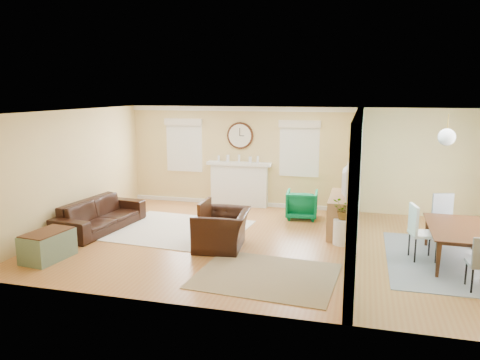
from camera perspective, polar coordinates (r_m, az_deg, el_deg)
name	(u,v)px	position (r m, az deg, el deg)	size (l,w,h in m)	color
floor	(275,244)	(9.40, 4.29, -7.78)	(9.00, 9.00, 0.00)	#A66330
wall_back	(297,158)	(11.99, 7.01, 2.62)	(9.00, 0.02, 2.60)	#D3B47A
wall_front	(235,220)	(6.21, -0.63, -4.95)	(9.00, 0.02, 2.60)	#D3B47A
wall_left	(72,170)	(10.81, -19.77, 1.17)	(0.02, 6.00, 2.60)	#D3B47A
ceiling	(277,112)	(8.92, 4.53, 8.27)	(9.00, 6.00, 0.02)	white
partition	(357,178)	(9.19, 14.04, 0.25)	(0.17, 6.00, 2.60)	#D3B47A
fireplace	(239,184)	(12.28, -0.09, -0.43)	(1.70, 0.30, 1.17)	white
wall_clock	(240,136)	(12.19, 0.02, 5.43)	(0.70, 0.07, 0.70)	#472212
window_left	(184,141)	(12.67, -6.81, 4.69)	(1.05, 0.13, 1.42)	white
window_right	(299,145)	(11.89, 7.26, 4.29)	(1.05, 0.13, 1.42)	white
pendant	(447,137)	(8.91, 23.89, 4.81)	(0.30, 0.30, 0.55)	gold
rug_cream	(178,230)	(10.35, -7.59, -6.04)	(2.81, 2.44, 0.02)	beige
rug_jute	(266,276)	(7.84, 3.21, -11.57)	(2.25, 1.84, 0.01)	#9A8B66
rug_grey	(458,262)	(9.24, 25.07, -9.08)	(2.44, 3.05, 0.01)	gray
sofa	(100,215)	(10.67, -16.65, -4.09)	(2.26, 0.89, 0.66)	black
eames_chair	(222,230)	(9.04, -2.20, -6.06)	(1.13, 0.99, 0.73)	black
green_chair	(302,204)	(11.23, 7.55, -2.97)	(0.71, 0.74, 0.67)	#0B6539
trunk	(48,245)	(9.15, -22.39, -7.39)	(0.65, 0.96, 0.52)	slate
credenza	(342,214)	(10.27, 12.30, -4.06)	(0.54, 1.59, 0.80)	#99734A
tv	(342,181)	(10.11, 12.37, -0.07)	(1.13, 0.15, 0.65)	black
garden_stool	(342,232)	(9.49, 12.31, -6.22)	(0.34, 0.34, 0.51)	white
potted_plant	(343,210)	(9.37, 12.42, -3.58)	(0.36, 0.31, 0.40)	#337F33
dining_table	(460,245)	(9.15, 25.22, -7.21)	(1.84, 1.02, 0.65)	#472212
dining_chair_n	(446,215)	(10.20, 23.85, -3.90)	(0.53, 0.53, 0.96)	gray
dining_chair_w	(424,228)	(8.97, 21.50, -5.44)	(0.53, 0.53, 1.01)	white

